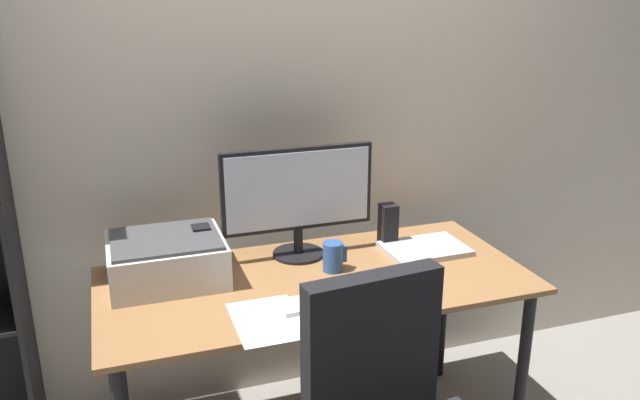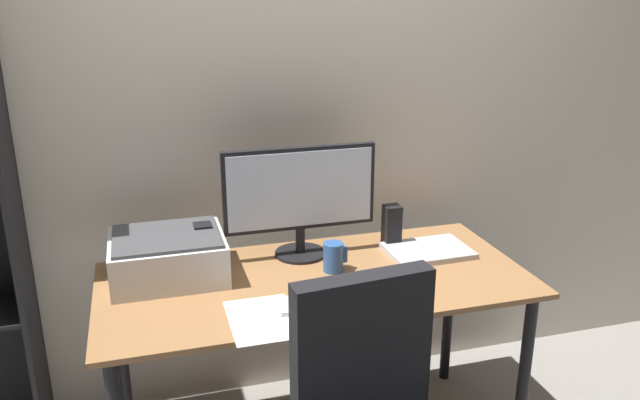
# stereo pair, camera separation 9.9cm
# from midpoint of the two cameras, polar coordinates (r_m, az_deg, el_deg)

# --- Properties ---
(back_wall) EXTENTS (6.40, 0.10, 2.60)m
(back_wall) POSITION_cam_midpoint_polar(r_m,az_deg,el_deg) (2.64, -5.16, 8.93)
(back_wall) COLOR beige
(back_wall) RESTS_ON ground
(desk) EXTENTS (1.53, 0.71, 0.74)m
(desk) POSITION_cam_midpoint_polar(r_m,az_deg,el_deg) (2.36, -1.58, -8.82)
(desk) COLOR olive
(desk) RESTS_ON ground
(monitor) EXTENTS (0.59, 0.20, 0.43)m
(monitor) POSITION_cam_midpoint_polar(r_m,az_deg,el_deg) (2.42, -3.12, 0.48)
(monitor) COLOR black
(monitor) RESTS_ON desk
(keyboard) EXTENTS (0.29, 0.12, 0.02)m
(keyboard) POSITION_cam_midpoint_polar(r_m,az_deg,el_deg) (2.13, -1.10, -9.04)
(keyboard) COLOR silver
(keyboard) RESTS_ON desk
(mouse) EXTENTS (0.07, 0.10, 0.03)m
(mouse) POSITION_cam_midpoint_polar(r_m,az_deg,el_deg) (2.20, 5.00, -8.04)
(mouse) COLOR black
(mouse) RESTS_ON desk
(coffee_mug) EXTENTS (0.09, 0.07, 0.11)m
(coffee_mug) POSITION_cam_midpoint_polar(r_m,az_deg,el_deg) (2.35, -0.04, -5.08)
(coffee_mug) COLOR #285193
(coffee_mug) RESTS_ON desk
(laptop) EXTENTS (0.32, 0.24, 0.02)m
(laptop) POSITION_cam_midpoint_polar(r_m,az_deg,el_deg) (2.56, 8.20, -4.32)
(laptop) COLOR #B7BABC
(laptop) RESTS_ON desk
(speaker_left) EXTENTS (0.06, 0.07, 0.17)m
(speaker_left) POSITION_cam_midpoint_polar(r_m,az_deg,el_deg) (2.40, -11.63, -4.20)
(speaker_left) COLOR black
(speaker_left) RESTS_ON desk
(speaker_right) EXTENTS (0.06, 0.07, 0.17)m
(speaker_right) POSITION_cam_midpoint_polar(r_m,az_deg,el_deg) (2.58, 4.99, -2.19)
(speaker_right) COLOR black
(speaker_right) RESTS_ON desk
(printer) EXTENTS (0.40, 0.34, 0.16)m
(printer) POSITION_cam_midpoint_polar(r_m,az_deg,el_deg) (2.35, -14.67, -5.11)
(printer) COLOR silver
(printer) RESTS_ON desk
(paper_sheet) EXTENTS (0.21, 0.30, 0.00)m
(paper_sheet) POSITION_cam_midpoint_polar(r_m,az_deg,el_deg) (2.05, -6.11, -10.61)
(paper_sheet) COLOR white
(paper_sheet) RESTS_ON desk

